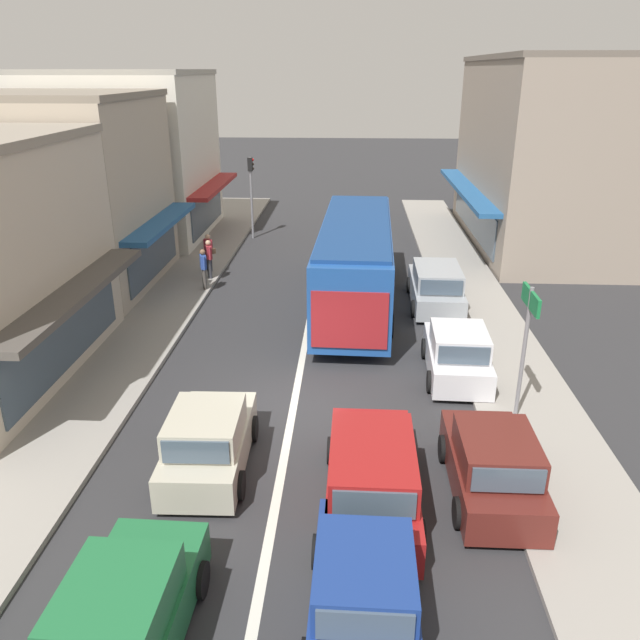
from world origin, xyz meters
The scene contains 20 objects.
ground_plane centered at (0.00, 0.00, 0.00)m, with size 140.00×140.00×0.00m, color #2D2D30.
lane_centre_line centered at (0.00, 4.00, 0.00)m, with size 0.20×28.00×0.01m, color silver.
sidewalk_left centered at (-6.80, 6.00, 0.07)m, with size 5.20×44.00×0.14m, color gray.
kerb_right centered at (6.20, 6.00, 0.06)m, with size 2.80×44.00×0.12m, color gray.
shopfront_mid_block centered at (-10.18, 9.55, 3.79)m, with size 8.30×7.59×7.59m.
shopfront_far_end centered at (-10.18, 17.94, 4.17)m, with size 8.96×8.40×8.36m.
building_right_far centered at (11.48, 17.56, 4.49)m, with size 8.67×13.61×9.00m.
city_bus centered at (1.62, 7.76, 1.88)m, with size 2.99×10.93×3.23m.
hatchback_queue_gap_filler centered at (-1.61, -2.87, 0.71)m, with size 1.89×3.74×1.54m.
hatchback_adjacent_lane_trail centered at (-1.83, -7.64, 0.71)m, with size 1.88×3.74×1.54m.
hatchback_queue_far_back centered at (1.77, -6.91, 0.71)m, with size 1.86×3.72×1.54m.
wagon_adjacent_lane_lead centered at (1.97, -3.96, 0.75)m, with size 1.96×4.51×1.58m.
parked_hatchback_kerb_front centered at (4.48, -3.47, 0.71)m, with size 1.83×3.70×1.54m.
parked_hatchback_kerb_second centered at (4.58, 2.02, 0.71)m, with size 1.91×3.75×1.54m.
parked_wagon_kerb_third centered at (4.67, 7.95, 0.75)m, with size 1.99×4.53×1.58m.
traffic_light_downstreet centered at (-3.79, 17.70, 2.85)m, with size 0.33×0.24×4.20m.
directional_road_sign centered at (5.73, -0.42, 2.68)m, with size 0.10×1.40×3.60m.
pedestrian_with_handbag_near centered at (-4.73, 11.39, 1.07)m, with size 0.58×0.53×1.63m.
pedestrian_browsing_midblock centered at (-4.41, 9.00, 1.07)m, with size 0.33×0.54×1.63m.
pedestrian_far_walker centered at (-4.51, 10.43, 1.07)m, with size 0.45×0.63×1.63m.
Camera 1 is at (1.47, -14.50, 8.35)m, focal length 35.00 mm.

